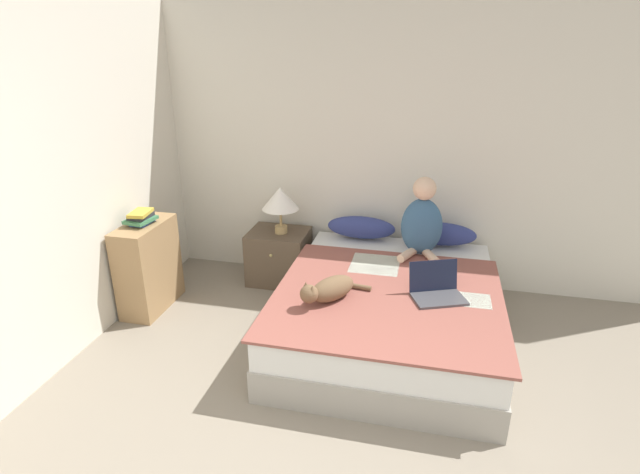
{
  "coord_description": "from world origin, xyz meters",
  "views": [
    {
      "loc": [
        0.28,
        -1.12,
        2.2
      ],
      "look_at": [
        -0.49,
        2.23,
        0.82
      ],
      "focal_mm": 28.0,
      "sensor_mm": 36.0,
      "label": 1
    }
  ],
  "objects_px": {
    "person_sitting": "(422,222)",
    "pillow_far": "(440,234)",
    "pillow_near": "(361,227)",
    "bed": "(389,311)",
    "cat_tabby": "(329,289)",
    "bookshelf": "(149,266)",
    "book_stack_top": "(141,218)",
    "nightstand": "(279,256)",
    "laptop_open": "(437,290)",
    "table_lamp": "(280,199)"
  },
  "relations": [
    {
      "from": "person_sitting",
      "to": "pillow_far",
      "type": "bearing_deg",
      "value": 56.78
    },
    {
      "from": "pillow_far",
      "to": "pillow_near",
      "type": "bearing_deg",
      "value": 180.0
    },
    {
      "from": "bed",
      "to": "pillow_near",
      "type": "bearing_deg",
      "value": 112.45
    },
    {
      "from": "cat_tabby",
      "to": "bookshelf",
      "type": "xyz_separation_m",
      "value": [
        -1.66,
        0.39,
        -0.18
      ]
    },
    {
      "from": "bed",
      "to": "person_sitting",
      "type": "relative_size",
      "value": 2.92
    },
    {
      "from": "bookshelf",
      "to": "book_stack_top",
      "type": "distance_m",
      "value": 0.44
    },
    {
      "from": "bed",
      "to": "cat_tabby",
      "type": "distance_m",
      "value": 0.63
    },
    {
      "from": "person_sitting",
      "to": "nightstand",
      "type": "bearing_deg",
      "value": 173.47
    },
    {
      "from": "pillow_near",
      "to": "person_sitting",
      "type": "height_order",
      "value": "person_sitting"
    },
    {
      "from": "bed",
      "to": "book_stack_top",
      "type": "xyz_separation_m",
      "value": [
        -2.06,
        0.02,
        0.59
      ]
    },
    {
      "from": "person_sitting",
      "to": "book_stack_top",
      "type": "bearing_deg",
      "value": -165.4
    },
    {
      "from": "person_sitting",
      "to": "bed",
      "type": "bearing_deg",
      "value": -107.34
    },
    {
      "from": "bookshelf",
      "to": "nightstand",
      "type": "bearing_deg",
      "value": 38.25
    },
    {
      "from": "nightstand",
      "to": "cat_tabby",
      "type": "bearing_deg",
      "value": -57.16
    },
    {
      "from": "laptop_open",
      "to": "pillow_near",
      "type": "bearing_deg",
      "value": 102.39
    },
    {
      "from": "cat_tabby",
      "to": "table_lamp",
      "type": "xyz_separation_m",
      "value": [
        -0.69,
        1.11,
        0.27
      ]
    },
    {
      "from": "nightstand",
      "to": "bookshelf",
      "type": "xyz_separation_m",
      "value": [
        -0.93,
        -0.73,
        0.13
      ]
    },
    {
      "from": "pillow_near",
      "to": "nightstand",
      "type": "distance_m",
      "value": 0.84
    },
    {
      "from": "nightstand",
      "to": "table_lamp",
      "type": "distance_m",
      "value": 0.58
    },
    {
      "from": "pillow_near",
      "to": "bookshelf",
      "type": "xyz_separation_m",
      "value": [
        -1.7,
        -0.84,
        -0.19
      ]
    },
    {
      "from": "laptop_open",
      "to": "bed",
      "type": "bearing_deg",
      "value": 135.34
    },
    {
      "from": "person_sitting",
      "to": "laptop_open",
      "type": "height_order",
      "value": "person_sitting"
    },
    {
      "from": "person_sitting",
      "to": "laptop_open",
      "type": "bearing_deg",
      "value": -78.4
    },
    {
      "from": "pillow_near",
      "to": "pillow_far",
      "type": "bearing_deg",
      "value": 0.0
    },
    {
      "from": "cat_tabby",
      "to": "nightstand",
      "type": "xyz_separation_m",
      "value": [
        -0.73,
        1.13,
        -0.31
      ]
    },
    {
      "from": "pillow_far",
      "to": "table_lamp",
      "type": "bearing_deg",
      "value": -175.33
    },
    {
      "from": "cat_tabby",
      "to": "book_stack_top",
      "type": "height_order",
      "value": "book_stack_top"
    },
    {
      "from": "pillow_near",
      "to": "nightstand",
      "type": "xyz_separation_m",
      "value": [
        -0.77,
        -0.1,
        -0.32
      ]
    },
    {
      "from": "book_stack_top",
      "to": "laptop_open",
      "type": "bearing_deg",
      "value": -3.86
    },
    {
      "from": "bed",
      "to": "nightstand",
      "type": "relative_size",
      "value": 3.6
    },
    {
      "from": "pillow_near",
      "to": "book_stack_top",
      "type": "relative_size",
      "value": 2.44
    },
    {
      "from": "bed",
      "to": "table_lamp",
      "type": "bearing_deg",
      "value": 145.68
    },
    {
      "from": "pillow_near",
      "to": "cat_tabby",
      "type": "height_order",
      "value": "pillow_near"
    },
    {
      "from": "pillow_far",
      "to": "nightstand",
      "type": "height_order",
      "value": "pillow_far"
    },
    {
      "from": "cat_tabby",
      "to": "book_stack_top",
      "type": "relative_size",
      "value": 1.79
    },
    {
      "from": "person_sitting",
      "to": "cat_tabby",
      "type": "height_order",
      "value": "person_sitting"
    },
    {
      "from": "bed",
      "to": "pillow_near",
      "type": "xyz_separation_m",
      "value": [
        -0.36,
        0.86,
        0.34
      ]
    },
    {
      "from": "pillow_far",
      "to": "bookshelf",
      "type": "xyz_separation_m",
      "value": [
        -2.41,
        -0.84,
        -0.19
      ]
    },
    {
      "from": "pillow_far",
      "to": "table_lamp",
      "type": "distance_m",
      "value": 1.47
    },
    {
      "from": "bed",
      "to": "table_lamp",
      "type": "height_order",
      "value": "table_lamp"
    },
    {
      "from": "laptop_open",
      "to": "bookshelf",
      "type": "relative_size",
      "value": 0.57
    },
    {
      "from": "nightstand",
      "to": "bookshelf",
      "type": "bearing_deg",
      "value": -141.75
    },
    {
      "from": "person_sitting",
      "to": "bookshelf",
      "type": "height_order",
      "value": "person_sitting"
    },
    {
      "from": "pillow_near",
      "to": "pillow_far",
      "type": "xyz_separation_m",
      "value": [
        0.71,
        0.0,
        0.0
      ]
    },
    {
      "from": "laptop_open",
      "to": "pillow_far",
      "type": "bearing_deg",
      "value": 66.75
    },
    {
      "from": "bookshelf",
      "to": "laptop_open",
      "type": "bearing_deg",
      "value": -3.91
    },
    {
      "from": "pillow_far",
      "to": "book_stack_top",
      "type": "relative_size",
      "value": 2.44
    },
    {
      "from": "bed",
      "to": "nightstand",
      "type": "height_order",
      "value": "nightstand"
    },
    {
      "from": "pillow_far",
      "to": "laptop_open",
      "type": "relative_size",
      "value": 1.43
    },
    {
      "from": "bed",
      "to": "pillow_near",
      "type": "relative_size",
      "value": 3.16
    }
  ]
}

